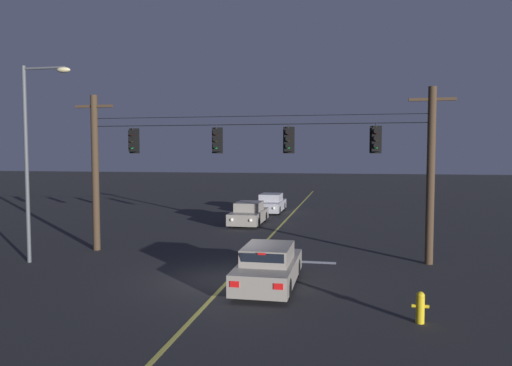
{
  "coord_description": "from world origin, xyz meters",
  "views": [
    {
      "loc": [
        4.06,
        -15.92,
        4.42
      ],
      "look_at": [
        0.0,
        4.88,
        3.1
      ],
      "focal_mm": 33.42,
      "sensor_mm": 36.0,
      "label": 1
    }
  ],
  "objects_px": {
    "traffic_light_centre": "(288,140)",
    "car_oncoming_trailing": "(271,204)",
    "car_waiting_near_lane": "(268,267)",
    "traffic_light_left_inner": "(216,140)",
    "fire_hydrant": "(420,307)",
    "street_lamp_corner": "(33,145)",
    "traffic_light_leftmost": "(133,141)",
    "car_oncoming_lead": "(249,214)",
    "traffic_light_right_inner": "(376,139)"
  },
  "relations": [
    {
      "from": "traffic_light_left_inner",
      "to": "street_lamp_corner",
      "type": "relative_size",
      "value": 0.15
    },
    {
      "from": "traffic_light_right_inner",
      "to": "car_oncoming_lead",
      "type": "height_order",
      "value": "traffic_light_right_inner"
    },
    {
      "from": "traffic_light_leftmost",
      "to": "traffic_light_right_inner",
      "type": "relative_size",
      "value": 1.0
    },
    {
      "from": "traffic_light_leftmost",
      "to": "fire_hydrant",
      "type": "xyz_separation_m",
      "value": [
        11.32,
        -7.03,
        -4.55
      ]
    },
    {
      "from": "car_oncoming_trailing",
      "to": "street_lamp_corner",
      "type": "relative_size",
      "value": 0.56
    },
    {
      "from": "traffic_light_right_inner",
      "to": "car_oncoming_trailing",
      "type": "distance_m",
      "value": 17.39
    },
    {
      "from": "traffic_light_centre",
      "to": "car_oncoming_lead",
      "type": "bearing_deg",
      "value": 111.62
    },
    {
      "from": "traffic_light_left_inner",
      "to": "car_waiting_near_lane",
      "type": "height_order",
      "value": "traffic_light_left_inner"
    },
    {
      "from": "traffic_light_left_inner",
      "to": "car_oncoming_lead",
      "type": "xyz_separation_m",
      "value": [
        -0.5,
        9.12,
        -4.34
      ]
    },
    {
      "from": "traffic_light_right_inner",
      "to": "car_oncoming_lead",
      "type": "relative_size",
      "value": 0.28
    },
    {
      "from": "car_oncoming_lead",
      "to": "fire_hydrant",
      "type": "distance_m",
      "value": 18.01
    },
    {
      "from": "traffic_light_leftmost",
      "to": "traffic_light_centre",
      "type": "height_order",
      "value": "same"
    },
    {
      "from": "traffic_light_centre",
      "to": "street_lamp_corner",
      "type": "bearing_deg",
      "value": -164.28
    },
    {
      "from": "traffic_light_left_inner",
      "to": "car_oncoming_trailing",
      "type": "bearing_deg",
      "value": 90.5
    },
    {
      "from": "traffic_light_left_inner",
      "to": "fire_hydrant",
      "type": "distance_m",
      "value": 11.22
    },
    {
      "from": "traffic_light_left_inner",
      "to": "traffic_light_right_inner",
      "type": "distance_m",
      "value": 6.65
    },
    {
      "from": "car_waiting_near_lane",
      "to": "fire_hydrant",
      "type": "height_order",
      "value": "car_waiting_near_lane"
    },
    {
      "from": "traffic_light_right_inner",
      "to": "fire_hydrant",
      "type": "xyz_separation_m",
      "value": [
        0.81,
        -7.03,
        -4.55
      ]
    },
    {
      "from": "traffic_light_left_inner",
      "to": "car_oncoming_trailing",
      "type": "xyz_separation_m",
      "value": [
        -0.13,
        15.41,
        -4.34
      ]
    },
    {
      "from": "car_oncoming_lead",
      "to": "fire_hydrant",
      "type": "relative_size",
      "value": 5.26
    },
    {
      "from": "traffic_light_leftmost",
      "to": "car_oncoming_trailing",
      "type": "relative_size",
      "value": 0.28
    },
    {
      "from": "car_waiting_near_lane",
      "to": "fire_hydrant",
      "type": "relative_size",
      "value": 5.15
    },
    {
      "from": "traffic_light_leftmost",
      "to": "traffic_light_centre",
      "type": "bearing_deg",
      "value": 0.0
    },
    {
      "from": "traffic_light_leftmost",
      "to": "car_waiting_near_lane",
      "type": "distance_m",
      "value": 9.21
    },
    {
      "from": "car_waiting_near_lane",
      "to": "car_oncoming_trailing",
      "type": "xyz_separation_m",
      "value": [
        -3.14,
        19.76,
        -0.0
      ]
    },
    {
      "from": "traffic_light_leftmost",
      "to": "traffic_light_right_inner",
      "type": "xyz_separation_m",
      "value": [
        10.51,
        0.0,
        0.0
      ]
    },
    {
      "from": "traffic_light_right_inner",
      "to": "fire_hydrant",
      "type": "relative_size",
      "value": 1.45
    },
    {
      "from": "traffic_light_leftmost",
      "to": "street_lamp_corner",
      "type": "bearing_deg",
      "value": -136.6
    },
    {
      "from": "traffic_light_right_inner",
      "to": "traffic_light_leftmost",
      "type": "bearing_deg",
      "value": 180.0
    },
    {
      "from": "traffic_light_leftmost",
      "to": "car_oncoming_lead",
      "type": "height_order",
      "value": "traffic_light_leftmost"
    },
    {
      "from": "car_waiting_near_lane",
      "to": "street_lamp_corner",
      "type": "xyz_separation_m",
      "value": [
        -9.81,
        1.56,
        4.1
      ]
    },
    {
      "from": "traffic_light_left_inner",
      "to": "car_waiting_near_lane",
      "type": "distance_m",
      "value": 6.84
    },
    {
      "from": "traffic_light_left_inner",
      "to": "car_waiting_near_lane",
      "type": "bearing_deg",
      "value": -55.33
    },
    {
      "from": "traffic_light_right_inner",
      "to": "car_oncoming_lead",
      "type": "xyz_separation_m",
      "value": [
        -7.16,
        9.12,
        -4.34
      ]
    },
    {
      "from": "car_oncoming_trailing",
      "to": "traffic_light_left_inner",
      "type": "bearing_deg",
      "value": -89.5
    },
    {
      "from": "car_oncoming_trailing",
      "to": "street_lamp_corner",
      "type": "height_order",
      "value": "street_lamp_corner"
    },
    {
      "from": "traffic_light_left_inner",
      "to": "car_oncoming_trailing",
      "type": "relative_size",
      "value": 0.28
    },
    {
      "from": "traffic_light_left_inner",
      "to": "traffic_light_right_inner",
      "type": "relative_size",
      "value": 1.0
    },
    {
      "from": "traffic_light_leftmost",
      "to": "car_oncoming_lead",
      "type": "distance_m",
      "value": 10.64
    },
    {
      "from": "traffic_light_left_inner",
      "to": "fire_hydrant",
      "type": "height_order",
      "value": "traffic_light_left_inner"
    },
    {
      "from": "traffic_light_left_inner",
      "to": "fire_hydrant",
      "type": "bearing_deg",
      "value": -43.27
    },
    {
      "from": "traffic_light_left_inner",
      "to": "car_oncoming_lead",
      "type": "bearing_deg",
      "value": 93.16
    },
    {
      "from": "car_oncoming_trailing",
      "to": "car_waiting_near_lane",
      "type": "bearing_deg",
      "value": -80.97
    },
    {
      "from": "street_lamp_corner",
      "to": "traffic_light_leftmost",
      "type": "bearing_deg",
      "value": 43.4
    },
    {
      "from": "car_oncoming_trailing",
      "to": "traffic_light_centre",
      "type": "bearing_deg",
      "value": -78.12
    },
    {
      "from": "traffic_light_centre",
      "to": "car_oncoming_trailing",
      "type": "bearing_deg",
      "value": 101.88
    },
    {
      "from": "street_lamp_corner",
      "to": "traffic_light_centre",
      "type": "bearing_deg",
      "value": 15.72
    },
    {
      "from": "traffic_light_right_inner",
      "to": "car_oncoming_trailing",
      "type": "xyz_separation_m",
      "value": [
        -6.79,
        15.41,
        -4.34
      ]
    },
    {
      "from": "car_oncoming_lead",
      "to": "car_oncoming_trailing",
      "type": "distance_m",
      "value": 6.31
    },
    {
      "from": "traffic_light_left_inner",
      "to": "car_oncoming_trailing",
      "type": "distance_m",
      "value": 16.01
    }
  ]
}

